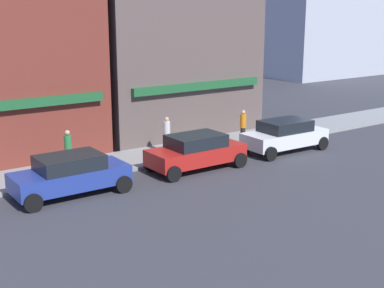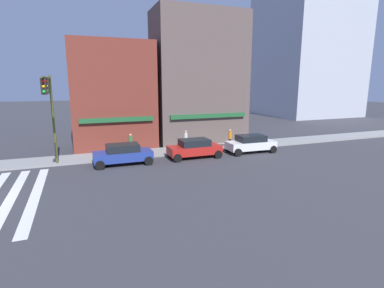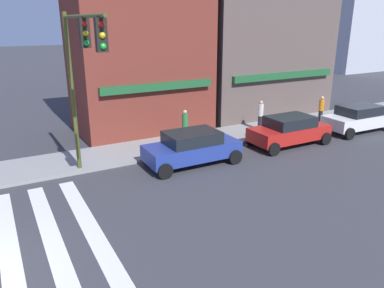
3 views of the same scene
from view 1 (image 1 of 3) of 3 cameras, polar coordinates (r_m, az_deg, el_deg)
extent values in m
cube|color=maroon|center=(26.54, -18.69, 9.22)|extent=(7.56, 5.00, 9.96)
cube|color=#1E592D|center=(24.27, -16.48, 4.26)|extent=(6.43, 0.30, 0.40)
cube|color=brown|center=(30.24, -2.26, 13.63)|extent=(9.39, 5.00, 13.32)
cube|color=#1E592D|center=(28.33, 0.75, 6.18)|extent=(7.98, 0.30, 0.40)
cube|color=navy|center=(20.93, -12.84, -3.55)|extent=(4.40, 1.81, 0.70)
cube|color=black|center=(20.75, -12.94, -1.91)|extent=(2.42, 1.66, 0.55)
cylinder|color=black|center=(21.29, -18.19, -4.60)|extent=(0.68, 0.22, 0.68)
cylinder|color=black|center=(19.66, -16.60, -6.04)|extent=(0.68, 0.22, 0.68)
cylinder|color=black|center=(22.50, -9.47, -3.07)|extent=(0.68, 0.22, 0.68)
cylinder|color=black|center=(20.97, -7.31, -4.27)|extent=(0.68, 0.22, 0.68)
cube|color=#B21E19|center=(23.67, 0.43, -1.12)|extent=(4.40, 1.80, 0.70)
cube|color=black|center=(23.52, 0.43, 0.35)|extent=(2.42, 1.66, 0.55)
cylinder|color=black|center=(23.55, -4.40, -2.13)|extent=(0.68, 0.22, 0.68)
cylinder|color=black|center=(22.09, -1.99, -3.21)|extent=(0.68, 0.22, 0.68)
cylinder|color=black|center=(25.50, 2.52, -0.83)|extent=(0.68, 0.22, 0.68)
cylinder|color=black|center=(24.15, 5.13, -1.73)|extent=(0.68, 0.22, 0.68)
cube|color=white|center=(27.13, 9.85, 0.65)|extent=(4.45, 1.92, 0.70)
cube|color=black|center=(26.99, 9.91, 1.94)|extent=(2.46, 1.72, 0.55)
cylinder|color=black|center=(26.66, 5.73, -0.23)|extent=(0.68, 0.22, 0.68)
cylinder|color=black|center=(25.37, 8.38, -1.05)|extent=(0.68, 0.22, 0.68)
cylinder|color=black|center=(29.07, 11.08, 0.79)|extent=(0.68, 0.22, 0.68)
cylinder|color=black|center=(27.90, 13.73, 0.08)|extent=(0.68, 0.22, 0.68)
cylinder|color=#23232D|center=(27.83, 5.43, 0.89)|extent=(0.26, 0.26, 0.85)
cylinder|color=orange|center=(27.67, 5.47, 2.46)|extent=(0.32, 0.32, 0.70)
sphere|color=tan|center=(27.58, 5.49, 3.39)|extent=(0.22, 0.22, 0.22)
cylinder|color=#23232D|center=(25.98, -2.68, -0.02)|extent=(0.26, 0.26, 0.85)
cylinder|color=silver|center=(25.80, -2.70, 1.65)|extent=(0.32, 0.32, 0.70)
sphere|color=tan|center=(25.71, -2.72, 2.65)|extent=(0.22, 0.22, 0.22)
cylinder|color=#23232D|center=(23.76, -13.00, -1.72)|extent=(0.26, 0.26, 0.85)
cylinder|color=#2D7A3D|center=(23.57, -13.10, 0.09)|extent=(0.32, 0.32, 0.70)
sphere|color=tan|center=(23.46, -13.16, 1.18)|extent=(0.22, 0.22, 0.22)
cylinder|color=red|center=(22.57, -14.03, -2.89)|extent=(0.20, 0.20, 0.65)
sphere|color=red|center=(22.46, -14.09, -1.92)|extent=(0.24, 0.24, 0.24)
camera|label=2|loc=(6.12, 96.88, -9.02)|focal=28.00mm
camera|label=3|loc=(4.34, -39.97, 3.73)|focal=35.00mm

